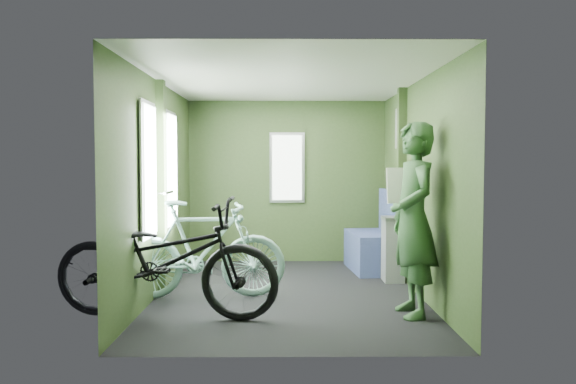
# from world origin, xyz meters

# --- Properties ---
(room) EXTENTS (4.00, 4.02, 2.31)m
(room) POSITION_xyz_m (-0.04, 0.04, 1.44)
(room) COLOR black
(room) RESTS_ON ground
(bicycle_black) EXTENTS (2.16, 1.06, 1.14)m
(bicycle_black) POSITION_xyz_m (-1.12, -0.99, 0.00)
(bicycle_black) COLOR black
(bicycle_black) RESTS_ON ground
(bicycle_mint) EXTENTS (1.79, 0.76, 1.08)m
(bicycle_mint) POSITION_xyz_m (-0.89, -0.26, 0.00)
(bicycle_mint) COLOR #86BBAF
(bicycle_mint) RESTS_ON ground
(passenger) EXTENTS (0.50, 0.70, 1.80)m
(passenger) POSITION_xyz_m (1.15, -0.89, 0.90)
(passenger) COLOR #335A31
(passenger) RESTS_ON ground
(waste_box) EXTENTS (0.23, 0.32, 0.78)m
(waste_box) POSITION_xyz_m (1.26, 0.62, 0.39)
(waste_box) COLOR slate
(waste_box) RESTS_ON ground
(bench_seat) EXTENTS (0.65, 1.05, 1.06)m
(bench_seat) POSITION_xyz_m (1.15, 1.29, 0.31)
(bench_seat) COLOR navy
(bench_seat) RESTS_ON ground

